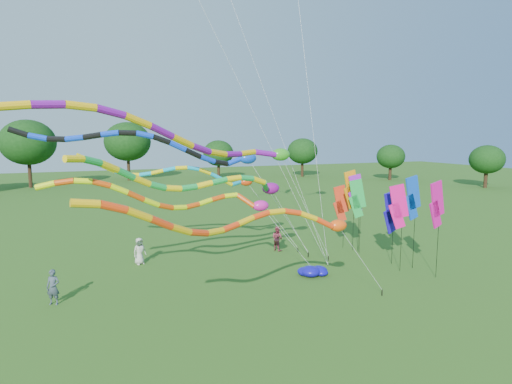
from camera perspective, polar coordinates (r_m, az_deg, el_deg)
name	(u,v)px	position (r m, az deg, el deg)	size (l,w,h in m)	color
ground	(327,302)	(20.05, 9.47, -14.31)	(160.00, 160.00, 0.00)	#245516
tree_ring	(312,174)	(21.48, 7.47, 2.46)	(119.35, 119.62, 9.61)	#382314
tube_kite_red	(261,221)	(15.30, 0.69, -3.95)	(12.79, 3.91, 6.38)	black
tube_kite_orange	(192,199)	(19.62, -8.58, -0.97)	(12.74, 1.79, 6.30)	black
tube_kite_purple	(188,139)	(18.57, -9.11, 6.99)	(17.59, 5.92, 9.31)	black
tube_kite_blue	(172,149)	(23.02, -11.20, 5.70)	(15.57, 1.48, 8.34)	black
tube_kite_cyan	(188,175)	(24.94, -9.02, 2.27)	(12.63, 1.75, 6.92)	black
tube_kite_green	(215,182)	(20.53, -5.54, 1.32)	(12.99, 5.65, 7.29)	black
banner_pole_magenta_a	(398,207)	(24.41, 18.44, -1.88)	(1.12, 0.45, 4.86)	black
banner_pole_red	(341,204)	(28.60, 11.23, -1.55)	(1.16, 0.20, 4.23)	black
banner_pole_orange	(351,190)	(27.85, 12.56, 0.32)	(1.16, 0.09, 5.28)	black
banner_pole_violet	(356,194)	(27.69, 13.21, -0.22)	(1.16, 0.25, 5.04)	black
banner_pole_green	(357,199)	(27.49, 13.33, -0.87)	(1.14, 0.41, 4.76)	black
banner_pole_blue_b	(413,198)	(25.05, 20.15, -0.77)	(1.16, 0.14, 5.28)	black
banner_pole_blue_a	(391,212)	(25.64, 17.51, -2.61)	(1.16, 0.24, 4.32)	black
banner_pole_magenta_b	(437,205)	(23.80, 22.96, -1.58)	(1.16, 0.24, 5.17)	black
blue_nylon_heap	(313,272)	(23.38, 7.58, -10.47)	(1.73, 1.59, 0.50)	#100CA2
person_a	(140,251)	(25.89, -15.27, -7.60)	(0.76, 0.49, 1.55)	#BAB7A8
person_b	(53,287)	(21.27, -25.43, -11.39)	(0.58, 0.38, 1.59)	#38434E
person_c	(277,238)	(27.90, 2.84, -6.19)	(0.78, 0.61, 1.60)	#973749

